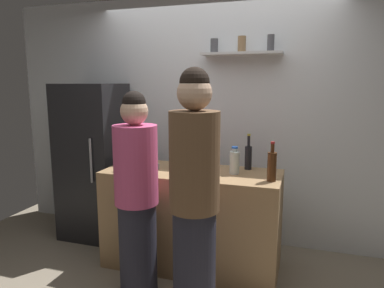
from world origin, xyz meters
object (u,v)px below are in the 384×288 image
at_px(water_bottle_plastic, 234,162).
at_px(baking_pan, 137,168).
at_px(person_brown_jacket, 194,202).
at_px(refrigerator, 93,161).
at_px(wine_bottle_amber_glass, 272,166).
at_px(utensil_holder, 199,160).
at_px(wine_bottle_dark_glass, 248,156).
at_px(wine_bottle_pale_glass, 173,155).
at_px(wine_bottle_green_glass, 138,150).
at_px(person_pink_top, 137,198).

bearing_deg(water_bottle_plastic, baking_pan, -169.83).
height_order(baking_pan, person_brown_jacket, person_brown_jacket).
relative_size(refrigerator, water_bottle_plastic, 6.95).
bearing_deg(wine_bottle_amber_glass, baking_pan, -179.15).
relative_size(utensil_holder, wine_bottle_dark_glass, 0.68).
height_order(wine_bottle_pale_glass, person_brown_jacket, person_brown_jacket).
xyz_separation_m(wine_bottle_amber_glass, water_bottle_plastic, (-0.33, 0.14, -0.02)).
bearing_deg(wine_bottle_amber_glass, wine_bottle_green_glass, 166.04).
relative_size(refrigerator, person_brown_jacket, 0.94).
bearing_deg(wine_bottle_pale_glass, water_bottle_plastic, -6.71).
bearing_deg(water_bottle_plastic, person_brown_jacket, -98.24).
distance_m(wine_bottle_amber_glass, water_bottle_plastic, 0.36).
relative_size(utensil_holder, person_brown_jacket, 0.12).
distance_m(refrigerator, person_pink_top, 1.34).
relative_size(baking_pan, person_brown_jacket, 0.19).
height_order(wine_bottle_green_glass, wine_bottle_dark_glass, wine_bottle_dark_glass).
xyz_separation_m(person_brown_jacket, person_pink_top, (-0.53, 0.19, -0.09)).
distance_m(wine_bottle_dark_glass, person_pink_top, 1.12).
xyz_separation_m(wine_bottle_pale_glass, person_brown_jacket, (0.48, -0.88, -0.12)).
distance_m(refrigerator, person_brown_jacket, 1.88).
bearing_deg(person_brown_jacket, baking_pan, 10.20).
bearing_deg(wine_bottle_amber_glass, wine_bottle_dark_glass, 125.79).
xyz_separation_m(wine_bottle_green_glass, wine_bottle_dark_glass, (1.12, -0.00, 0.00)).
bearing_deg(person_brown_jacket, wine_bottle_pale_glass, -10.17).
xyz_separation_m(baking_pan, wine_bottle_amber_glass, (1.20, 0.02, 0.10)).
bearing_deg(wine_bottle_amber_glass, person_brown_jacket, -124.06).
xyz_separation_m(refrigerator, baking_pan, (0.76, -0.45, 0.09)).
bearing_deg(wine_bottle_green_glass, person_pink_top, -64.77).
relative_size(wine_bottle_pale_glass, wine_bottle_green_glass, 0.91).
xyz_separation_m(wine_bottle_dark_glass, water_bottle_plastic, (-0.09, -0.20, -0.01)).
height_order(water_bottle_plastic, person_pink_top, person_pink_top).
distance_m(utensil_holder, water_bottle_plastic, 0.40).
bearing_deg(person_brown_jacket, wine_bottle_amber_glass, -73.12).
bearing_deg(wine_bottle_amber_glass, person_pink_top, -154.38).
xyz_separation_m(utensil_holder, water_bottle_plastic, (0.37, -0.14, 0.04)).
xyz_separation_m(wine_bottle_green_glass, wine_bottle_amber_glass, (1.37, -0.34, 0.01)).
bearing_deg(baking_pan, person_pink_top, -64.18).
bearing_deg(wine_bottle_green_glass, wine_bottle_dark_glass, -0.07).
distance_m(wine_bottle_pale_glass, person_pink_top, 0.72).
bearing_deg(utensil_holder, wine_bottle_pale_glass, -162.33).
distance_m(refrigerator, baking_pan, 0.89).
xyz_separation_m(baking_pan, wine_bottle_green_glass, (-0.16, 0.36, 0.10)).
distance_m(wine_bottle_dark_glass, wine_bottle_amber_glass, 0.42).
height_order(utensil_holder, person_brown_jacket, person_brown_jacket).
xyz_separation_m(baking_pan, wine_bottle_pale_glass, (0.27, 0.23, 0.09)).
xyz_separation_m(wine_bottle_dark_glass, wine_bottle_amber_glass, (0.24, -0.34, 0.01)).
distance_m(baking_pan, utensil_holder, 0.59).
xyz_separation_m(refrigerator, utensil_holder, (1.26, -0.15, 0.13)).
bearing_deg(person_pink_top, wine_bottle_amber_glass, -62.33).
height_order(baking_pan, wine_bottle_dark_glass, wine_bottle_dark_glass).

